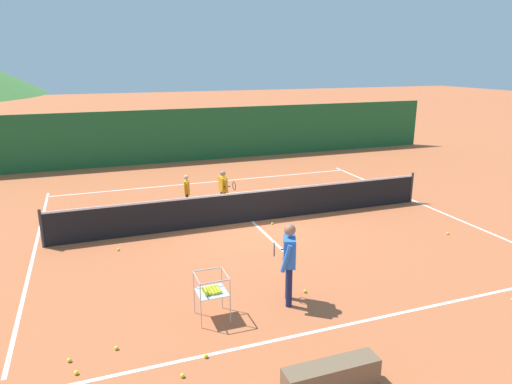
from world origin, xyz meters
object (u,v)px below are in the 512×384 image
(student_0, at_px, (187,189))
(tennis_ball_3, at_px, (182,375))
(tennis_ball_5, at_px, (116,348))
(tennis_ball_2, at_px, (272,224))
(tennis_ball_9, at_px, (118,249))
(courtside_bench, at_px, (331,377))
(tennis_ball_6, at_px, (206,356))
(tennis_ball_8, at_px, (448,233))
(ball_cart, at_px, (211,290))
(instructor, at_px, (289,256))
(tennis_ball_1, at_px, (305,291))
(student_1, at_px, (224,187))
(tennis_net, at_px, (252,206))
(tennis_ball_0, at_px, (76,373))
(tennis_ball_4, at_px, (69,360))

(student_0, relative_size, tennis_ball_3, 17.47)
(student_0, relative_size, tennis_ball_5, 17.47)
(tennis_ball_2, bearing_deg, tennis_ball_3, -123.43)
(tennis_ball_9, bearing_deg, courtside_bench, -68.38)
(student_0, xyz_separation_m, tennis_ball_2, (2.09, -2.28, -0.68))
(student_0, relative_size, tennis_ball_6, 17.47)
(tennis_ball_8, bearing_deg, tennis_ball_9, 167.15)
(student_0, bearing_deg, tennis_ball_5, -111.12)
(tennis_ball_5, height_order, tennis_ball_8, same)
(ball_cart, height_order, tennis_ball_8, ball_cart)
(student_0, relative_size, tennis_ball_2, 17.47)
(tennis_ball_8, xyz_separation_m, tennis_ball_9, (-8.88, 2.02, 0.00))
(instructor, xyz_separation_m, tennis_ball_1, (0.50, 0.23, -0.98))
(student_1, distance_m, tennis_ball_3, 8.33)
(tennis_net, bearing_deg, tennis_ball_3, -118.28)
(tennis_ball_8, bearing_deg, tennis_net, 148.75)
(student_1, xyz_separation_m, tennis_ball_3, (-2.95, -7.76, -0.78))
(tennis_ball_1, distance_m, courtside_bench, 3.03)
(tennis_net, xyz_separation_m, tennis_ball_0, (-5.01, -5.78, -0.47))
(instructor, height_order, tennis_ball_6, instructor)
(tennis_ball_1, height_order, tennis_ball_8, same)
(student_0, relative_size, tennis_ball_1, 17.47)
(instructor, distance_m, student_1, 6.20)
(student_0, relative_size, courtside_bench, 0.79)
(instructor, distance_m, ball_cart, 1.67)
(instructor, relative_size, student_0, 1.42)
(tennis_ball_0, bearing_deg, ball_cart, 19.75)
(tennis_ball_2, bearing_deg, tennis_ball_6, -121.75)
(tennis_ball_9, bearing_deg, instructor, -52.02)
(tennis_ball_6, distance_m, tennis_ball_8, 8.44)
(student_1, distance_m, tennis_ball_8, 6.90)
(tennis_ball_1, distance_m, tennis_ball_8, 5.57)
(tennis_ball_5, xyz_separation_m, tennis_ball_6, (1.38, -0.74, 0.00))
(courtside_bench, bearing_deg, student_0, 91.18)
(tennis_ball_6, xyz_separation_m, tennis_ball_9, (-1.04, 5.15, 0.00))
(tennis_ball_3, bearing_deg, tennis_ball_8, 22.73)
(tennis_net, distance_m, tennis_ball_6, 6.78)
(student_0, bearing_deg, tennis_ball_9, -131.46)
(tennis_ball_0, distance_m, tennis_ball_3, 1.69)
(instructor, height_order, tennis_ball_5, instructor)
(tennis_ball_1, height_order, tennis_ball_4, same)
(tennis_ball_2, bearing_deg, tennis_ball_8, -29.49)
(student_1, bearing_deg, tennis_ball_6, -108.54)
(tennis_ball_0, relative_size, tennis_ball_6, 1.00)
(student_0, distance_m, tennis_ball_5, 7.67)
(instructor, xyz_separation_m, tennis_ball_4, (-4.16, -0.55, -0.98))
(instructor, bearing_deg, tennis_ball_6, -149.12)
(tennis_ball_8, height_order, tennis_ball_9, same)
(student_0, bearing_deg, tennis_net, -48.17)
(instructor, bearing_deg, student_1, 85.84)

